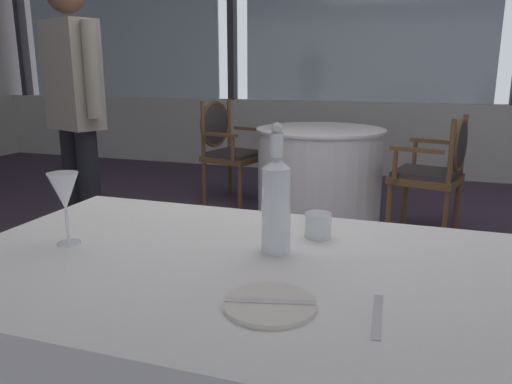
{
  "coord_description": "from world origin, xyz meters",
  "views": [
    {
      "loc": [
        0.69,
        -2.35,
        1.22
      ],
      "look_at": [
        0.25,
        -1.02,
        0.87
      ],
      "focal_mm": 34.85,
      "sensor_mm": 36.0,
      "label": 1
    }
  ],
  "objects": [
    {
      "name": "ground_plane",
      "position": [
        0.0,
        0.0,
        0.0
      ],
      "size": [
        13.31,
        13.31,
        0.0
      ],
      "primitive_type": "plane",
      "color": "#47384C"
    },
    {
      "name": "window_wall_far",
      "position": [
        0.0,
        3.62,
        1.06
      ],
      "size": [
        10.24,
        0.14,
        2.63
      ],
      "color": "beige",
      "rests_on": "ground_plane"
    },
    {
      "name": "side_plate",
      "position": [
        0.42,
        -1.46,
        0.75
      ],
      "size": [
        0.19,
        0.19,
        0.01
      ],
      "primitive_type": "cylinder",
      "color": "silver",
      "rests_on": "foreground_table"
    },
    {
      "name": "butter_knife",
      "position": [
        0.42,
        -1.46,
        0.76
      ],
      "size": [
        0.18,
        0.06,
        0.0
      ],
      "primitive_type": "cube",
      "rotation": [
        0.0,
        0.0,
        0.24
      ],
      "color": "silver",
      "rests_on": "foreground_table"
    },
    {
      "name": "dinner_fork",
      "position": [
        0.64,
        -1.44,
        0.75
      ],
      "size": [
        0.03,
        0.18,
        0.0
      ],
      "primitive_type": "cube",
      "rotation": [
        0.0,
        0.0,
        1.63
      ],
      "color": "silver",
      "rests_on": "foreground_table"
    },
    {
      "name": "water_bottle",
      "position": [
        0.35,
        -1.15,
        0.89
      ],
      "size": [
        0.08,
        0.08,
        0.34
      ],
      "color": "white",
      "rests_on": "foreground_table"
    },
    {
      "name": "wine_glass",
      "position": [
        -0.21,
        -1.28,
        0.89
      ],
      "size": [
        0.08,
        0.08,
        0.2
      ],
      "color": "white",
      "rests_on": "foreground_table"
    },
    {
      "name": "water_tumbler",
      "position": [
        0.43,
        -1.0,
        0.78
      ],
      "size": [
        0.08,
        0.08,
        0.07
      ],
      "primitive_type": "cylinder",
      "color": "white",
      "rests_on": "foreground_table"
    },
    {
      "name": "background_table_0",
      "position": [
        -0.09,
        1.67,
        0.37
      ],
      "size": [
        1.06,
        1.06,
        0.75
      ],
      "color": "white",
      "rests_on": "ground_plane"
    },
    {
      "name": "dining_chair_0_0",
      "position": [
        0.83,
        1.44,
        0.53
      ],
      "size": [
        0.56,
        0.61,
        0.9
      ],
      "rotation": [
        0.0,
        0.0,
        9.17
      ],
      "color": "brown",
      "rests_on": "ground_plane"
    },
    {
      "name": "dining_chair_0_1",
      "position": [
        -1.02,
        1.91,
        0.55
      ],
      "size": [
        0.56,
        0.61,
        0.94
      ],
      "rotation": [
        0.0,
        0.0,
        12.32
      ],
      "color": "brown",
      "rests_on": "ground_plane"
    },
    {
      "name": "diner_person_0",
      "position": [
        -1.34,
        0.22,
        1.01
      ],
      "size": [
        0.5,
        0.32,
        1.76
      ],
      "rotation": [
        0.0,
        0.0,
        4.33
      ],
      "color": "black",
      "rests_on": "ground_plane"
    }
  ]
}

